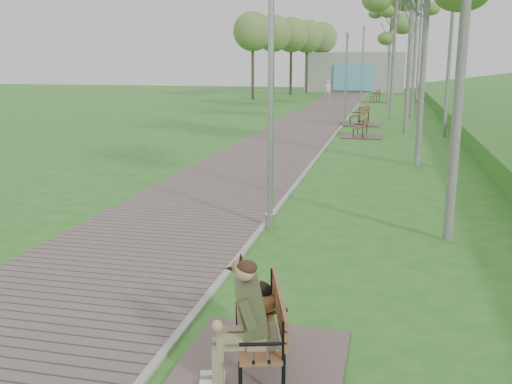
% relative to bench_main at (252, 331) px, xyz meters
% --- Properties ---
extents(ground, '(120.00, 120.00, 0.00)m').
position_rel_bench_main_xyz_m(ground, '(-1.01, 5.76, -0.42)').
color(ground, '#2C6D23').
rests_on(ground, ground).
extents(walkway, '(3.50, 67.00, 0.04)m').
position_rel_bench_main_xyz_m(walkway, '(-2.76, 27.26, -0.40)').
color(walkway, '#685954').
rests_on(walkway, ground).
extents(kerb, '(0.10, 67.00, 0.05)m').
position_rel_bench_main_xyz_m(kerb, '(-1.01, 27.26, -0.39)').
color(kerb, '#999993').
rests_on(kerb, ground).
extents(building_north, '(10.00, 5.20, 4.00)m').
position_rel_bench_main_xyz_m(building_north, '(-2.51, 56.73, 1.58)').
color(building_north, '#9E9E99').
rests_on(building_north, ground).
extents(bench_main, '(1.72, 1.91, 1.50)m').
position_rel_bench_main_xyz_m(bench_main, '(0.00, 0.00, 0.00)').
color(bench_main, '#685954').
rests_on(bench_main, ground).
extents(bench_second, '(1.65, 1.84, 1.01)m').
position_rel_bench_main_xyz_m(bench_second, '(0.08, 19.27, -0.23)').
color(bench_second, '#685954').
rests_on(bench_second, ground).
extents(bench_third, '(1.90, 2.11, 1.16)m').
position_rel_bench_main_xyz_m(bench_third, '(-0.21, 23.99, -0.20)').
color(bench_third, '#685954').
rests_on(bench_third, ground).
extents(bench_far, '(1.92, 2.14, 1.18)m').
position_rel_bench_main_xyz_m(bench_far, '(0.10, 40.88, -0.20)').
color(bench_far, '#685954').
rests_on(bench_far, ground).
extents(lamp_post_near, '(0.18, 0.18, 4.67)m').
position_rel_bench_main_xyz_m(lamp_post_near, '(-0.87, 5.09, 1.76)').
color(lamp_post_near, '#9EA1A6').
rests_on(lamp_post_near, ground).
extents(lamp_post_second, '(0.17, 0.17, 4.43)m').
position_rel_bench_main_xyz_m(lamp_post_second, '(-0.89, 23.12, 1.65)').
color(lamp_post_second, '#9EA1A6').
rests_on(lamp_post_second, ground).
extents(lamp_post_third, '(0.20, 0.20, 5.25)m').
position_rel_bench_main_xyz_m(lamp_post_third, '(-0.60, 32.71, 2.04)').
color(lamp_post_third, '#9EA1A6').
rests_on(lamp_post_third, ground).
extents(pedestrian_near, '(0.64, 0.48, 1.59)m').
position_rel_bench_main_xyz_m(pedestrian_near, '(-4.01, 44.12, 0.38)').
color(pedestrian_near, white).
rests_on(pedestrian_near, ground).
extents(birch_far_b, '(2.36, 2.36, 6.89)m').
position_rel_bench_main_xyz_m(birch_far_b, '(1.05, 33.56, 4.99)').
color(birch_far_b, silver).
rests_on(birch_far_b, ground).
extents(birch_distant_a, '(2.58, 2.58, 9.50)m').
position_rel_bench_main_xyz_m(birch_distant_a, '(2.63, 41.66, 7.04)').
color(birch_distant_a, silver).
rests_on(birch_distant_a, ground).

